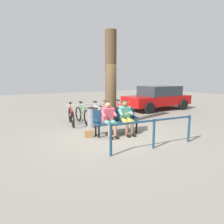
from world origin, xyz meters
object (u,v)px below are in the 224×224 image
object	(u,v)px
handbag	(89,134)
parked_car	(158,97)
person_companion	(109,117)
bicycle_silver	(120,112)
tree_trunk	(111,79)
litter_bin	(91,117)
person_reading	(126,115)
bicycle_black	(71,116)
bench	(115,120)
bicycle_purple	(109,113)
bicycle_red	(97,115)
bicycle_green	(83,115)

from	to	relation	value
handbag	parked_car	xyz separation A→B (m)	(-6.18, -3.23, 0.65)
person_companion	bicycle_silver	xyz separation A→B (m)	(-1.85, -2.09, -0.30)
tree_trunk	litter_bin	world-z (taller)	tree_trunk
person_reading	person_companion	distance (m)	0.64
bicycle_silver	parked_car	distance (m)	3.91
person_companion	parked_car	xyz separation A→B (m)	(-5.50, -3.40, 0.11)
tree_trunk	bicycle_silver	size ratio (longest dim) A/B	2.28
litter_bin	bicycle_black	bearing A→B (deg)	-58.74
litter_bin	bicycle_silver	distance (m)	1.99
bicycle_black	tree_trunk	bearing A→B (deg)	67.59
handbag	bicycle_silver	xyz separation A→B (m)	(-2.52, -1.92, 0.24)
bicycle_silver	bicycle_black	bearing A→B (deg)	-98.98
litter_bin	bicycle_black	world-z (taller)	bicycle_black
bench	parked_car	world-z (taller)	parked_car
person_companion	bicycle_purple	world-z (taller)	person_companion
bench	bicycle_silver	size ratio (longest dim) A/B	0.98
bicycle_red	bicycle_green	distance (m)	0.64
bicycle_purple	bicycle_green	xyz separation A→B (m)	(1.23, -0.18, 0.00)
handbag	litter_bin	bearing A→B (deg)	-118.80
bench	person_companion	distance (m)	0.39
tree_trunk	litter_bin	size ratio (longest dim) A/B	4.72
person_companion	parked_car	world-z (taller)	parked_car
bench	parked_car	bearing A→B (deg)	-139.64
bicycle_green	bicycle_silver	bearing A→B (deg)	85.20
bench	bicycle_red	world-z (taller)	bicycle_red
litter_bin	bicycle_silver	bearing A→B (deg)	-158.90
bicycle_red	tree_trunk	bearing A→B (deg)	17.74
bench	bicycle_green	world-z (taller)	bicycle_green
bench	tree_trunk	world-z (taller)	tree_trunk
bicycle_silver	bicycle_green	distance (m)	1.87
bicycle_red	handbag	bearing A→B (deg)	-34.17
tree_trunk	parked_car	distance (m)	5.26
handbag	tree_trunk	size ratio (longest dim) A/B	0.08
bicycle_purple	bicycle_green	bearing A→B (deg)	-119.02
litter_bin	bicycle_silver	xyz separation A→B (m)	(-1.86, -0.72, -0.05)
tree_trunk	parked_car	size ratio (longest dim) A/B	0.90
bicycle_silver	litter_bin	bearing A→B (deg)	-74.12
person_reading	bicycle_purple	bearing A→B (deg)	-96.93
bicycle_silver	bicycle_black	xyz separation A→B (m)	(2.39, -0.16, 0.00)
litter_bin	bicycle_purple	world-z (taller)	bicycle_purple
tree_trunk	bicycle_green	bearing A→B (deg)	-49.64
litter_bin	bicycle_red	xyz separation A→B (m)	(-0.59, -0.67, -0.05)
person_reading	person_companion	size ratio (longest dim) A/B	1.00
person_companion	bicycle_red	size ratio (longest dim) A/B	0.71
person_companion	parked_car	bearing A→B (deg)	-140.36
person_companion	bench	bearing A→B (deg)	-152.69
person_reading	person_companion	world-z (taller)	same
person_companion	bicycle_purple	distance (m)	2.44
bench	person_companion	size ratio (longest dim) A/B	1.37
person_reading	bicycle_red	distance (m)	2.16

